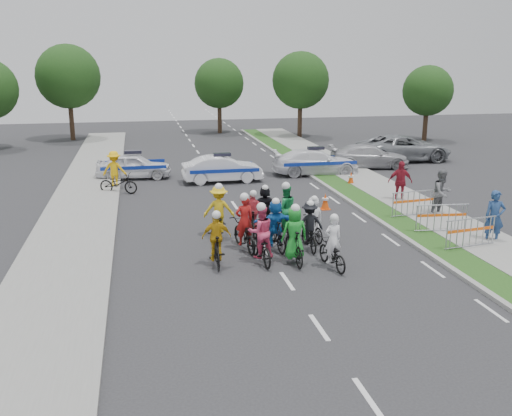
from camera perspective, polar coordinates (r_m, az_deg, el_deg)
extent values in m
plane|color=#28282B|center=(16.66, 3.12, -7.32)|extent=(90.00, 90.00, 0.00)
cube|color=gray|center=(22.76, 12.35, -1.39)|extent=(0.20, 60.00, 0.12)
cube|color=#1C4616|center=(23.05, 13.94, -1.30)|extent=(1.20, 60.00, 0.11)
cube|color=gray|center=(23.88, 17.85, -1.00)|extent=(2.40, 60.00, 0.13)
cube|color=gray|center=(20.99, -18.03, -3.15)|extent=(3.00, 60.00, 0.13)
imported|color=black|center=(17.66, 7.59, -4.57)|extent=(0.82, 1.78, 0.90)
imported|color=white|center=(17.46, 7.70, -3.13)|extent=(0.59, 0.43, 1.50)
sphere|color=white|center=(17.22, 7.83, -0.99)|extent=(0.26, 0.26, 0.26)
imported|color=black|center=(17.94, 3.80, -3.81)|extent=(0.57, 1.86, 1.11)
imported|color=green|center=(17.75, 3.87, -2.46)|extent=(0.83, 0.55, 1.67)
sphere|color=white|center=(17.49, 3.96, -0.04)|extent=(0.29, 0.29, 0.29)
imported|color=black|center=(17.97, 0.45, -3.90)|extent=(0.84, 1.98, 1.01)
imported|color=#E53F6D|center=(17.77, 0.49, -2.37)|extent=(0.87, 0.71, 1.69)
sphere|color=white|center=(17.50, 0.53, 0.09)|extent=(0.29, 0.29, 0.29)
imported|color=black|center=(17.73, -3.96, -4.18)|extent=(0.56, 1.73, 1.03)
imported|color=gold|center=(17.55, -3.97, -2.88)|extent=(0.92, 0.42, 1.54)
sphere|color=white|center=(17.30, -3.98, -0.68)|extent=(0.27, 0.27, 0.27)
imported|color=black|center=(19.31, 5.28, -2.83)|extent=(0.61, 1.69, 0.89)
imported|color=black|center=(19.13, 5.36, -1.52)|extent=(0.96, 0.56, 1.47)
sphere|color=white|center=(18.90, 5.45, 0.40)|extent=(0.26, 0.26, 0.26)
imported|color=black|center=(19.14, 1.89, -2.69)|extent=(0.80, 1.79, 1.04)
imported|color=blue|center=(18.96, 1.93, -1.47)|extent=(1.51, 0.72, 1.56)
sphere|color=white|center=(18.73, 1.99, 0.62)|extent=(0.27, 0.27, 0.27)
imported|color=black|center=(19.16, -1.20, -2.69)|extent=(0.99, 2.03, 1.02)
imported|color=#AE1715|center=(18.97, -1.18, -1.24)|extent=(0.68, 0.50, 1.70)
sphere|color=white|center=(18.71, -1.17, 1.09)|extent=(0.29, 0.29, 0.29)
imported|color=black|center=(20.18, 5.69, -1.97)|extent=(0.66, 1.62, 0.95)
imported|color=white|center=(20.02, 5.76, -0.86)|extent=(0.75, 0.55, 1.42)
sphere|color=white|center=(19.81, 5.85, 0.89)|extent=(0.25, 0.25, 0.25)
imported|color=black|center=(20.65, 2.89, -1.39)|extent=(0.75, 2.00, 1.04)
imported|color=#1B9649|center=(20.46, 2.94, -0.02)|extent=(0.86, 0.68, 1.73)
sphere|color=white|center=(20.22, 3.01, 2.20)|extent=(0.30, 0.30, 0.30)
imported|color=black|center=(20.71, -0.32, -1.42)|extent=(0.72, 1.68, 0.98)
imported|color=#E03E4D|center=(20.55, -0.30, -0.32)|extent=(0.90, 0.49, 1.46)
sphere|color=white|center=(20.33, -0.27, 1.46)|extent=(0.25, 0.25, 0.25)
imported|color=black|center=(20.56, -3.72, -1.49)|extent=(1.02, 2.05, 1.03)
imported|color=yellow|center=(20.38, -3.73, -0.12)|extent=(1.20, 0.82, 1.71)
sphere|color=white|center=(20.14, -3.74, 2.09)|extent=(0.30, 0.30, 0.30)
imported|color=black|center=(21.65, 0.85, -0.72)|extent=(0.49, 1.61, 0.96)
imported|color=black|center=(21.49, 0.89, 0.33)|extent=(1.35, 0.46, 1.44)
sphere|color=white|center=(21.29, 0.92, 2.01)|extent=(0.25, 0.25, 0.25)
imported|color=white|center=(31.29, -12.13, 4.14)|extent=(4.08, 1.97, 1.34)
imported|color=white|center=(29.73, -3.40, 3.92)|extent=(4.17, 1.56, 1.36)
imported|color=white|center=(31.80, 5.97, 4.60)|extent=(4.92, 2.30, 1.39)
imported|color=#A8A8AD|center=(34.22, 11.23, 5.08)|extent=(4.90, 2.64, 1.35)
imported|color=gray|center=(37.07, 14.57, 5.83)|extent=(5.90, 2.86, 1.62)
imported|color=navy|center=(21.35, 22.76, -0.84)|extent=(0.79, 0.63, 1.87)
imported|color=slate|center=(24.32, 18.10, 1.44)|extent=(1.13, 1.01, 1.92)
imported|color=maroon|center=(26.15, 14.21, 2.55)|extent=(1.15, 0.64, 1.86)
imported|color=yellow|center=(29.14, -13.97, 3.76)|extent=(1.31, 0.93, 1.83)
cube|color=#F24C0C|center=(24.54, 6.92, -0.09)|extent=(0.40, 0.40, 0.03)
cone|color=#F24C0C|center=(24.46, 6.94, 0.67)|extent=(0.36, 0.36, 0.70)
cylinder|color=silver|center=(24.44, 6.95, 0.90)|extent=(0.29, 0.29, 0.08)
cube|color=#F24C0C|center=(29.41, 9.45, 2.30)|extent=(0.40, 0.40, 0.03)
cone|color=#F24C0C|center=(29.34, 9.48, 2.94)|extent=(0.36, 0.36, 0.70)
cylinder|color=silver|center=(29.32, 9.48, 3.13)|extent=(0.29, 0.29, 0.08)
imported|color=black|center=(27.91, -13.59, 2.42)|extent=(1.98, 1.31, 0.98)
cylinder|color=#382619|center=(46.99, 4.41, 9.05)|extent=(0.36, 0.36, 3.25)
sphere|color=#113712|center=(46.79, 4.48, 12.62)|extent=(4.55, 4.55, 4.55)
cylinder|color=#382619|center=(46.72, 16.58, 8.15)|extent=(0.36, 0.36, 2.75)
sphere|color=#113712|center=(46.53, 16.80, 11.18)|extent=(3.85, 3.85, 3.85)
cylinder|color=#382619|center=(47.38, -17.98, 8.59)|extent=(0.36, 0.36, 3.50)
sphere|color=#113712|center=(47.19, -18.29, 12.38)|extent=(4.90, 4.90, 4.90)
cylinder|color=#382619|center=(49.64, -3.66, 9.22)|extent=(0.36, 0.36, 3.00)
sphere|color=#113712|center=(49.45, -3.71, 12.34)|extent=(4.20, 4.20, 4.20)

